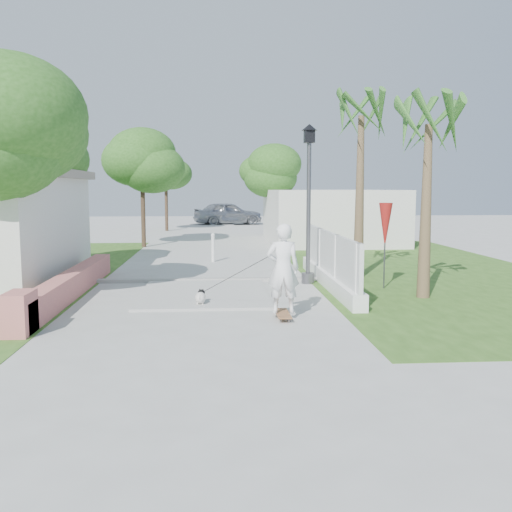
{
  "coord_description": "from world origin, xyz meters",
  "views": [
    {
      "loc": [
        0.31,
        -10.32,
        2.68
      ],
      "look_at": [
        1.25,
        2.93,
        1.1
      ],
      "focal_mm": 40.0,
      "sensor_mm": 36.0,
      "label": 1
    }
  ],
  "objects": [
    {
      "name": "path_strip",
      "position": [
        0.0,
        20.0,
        0.03
      ],
      "size": [
        3.2,
        36.0,
        0.06
      ],
      "primitive_type": "cube",
      "color": "#B7B7B2",
      "rests_on": "ground"
    },
    {
      "name": "tree_left_mid",
      "position": [
        -5.48,
        8.48,
        3.5
      ],
      "size": [
        3.2,
        3.2,
        4.85
      ],
      "color": "#4C3826",
      "rests_on": "ground"
    },
    {
      "name": "pink_wall",
      "position": [
        -3.3,
        3.55,
        0.31
      ],
      "size": [
        0.45,
        8.2,
        0.8
      ],
      "color": "#CC7568",
      "rests_on": "ground"
    },
    {
      "name": "palm_near",
      "position": [
        5.4,
        3.2,
        3.95
      ],
      "size": [
        1.8,
        1.8,
        4.7
      ],
      "color": "brown",
      "rests_on": "ground"
    },
    {
      "name": "building_right",
      "position": [
        6.0,
        18.0,
        1.3
      ],
      "size": [
        6.0,
        8.0,
        2.6
      ],
      "primitive_type": "cube",
      "color": "silver",
      "rests_on": "ground"
    },
    {
      "name": "ground",
      "position": [
        0.0,
        0.0,
        0.0
      ],
      "size": [
        90.0,
        90.0,
        0.0
      ],
      "primitive_type": "plane",
      "color": "#B7B7B2",
      "rests_on": "ground"
    },
    {
      "name": "tree_path_left",
      "position": [
        -2.98,
        15.98,
        3.82
      ],
      "size": [
        3.4,
        3.4,
        5.23
      ],
      "color": "#4C3826",
      "rests_on": "ground"
    },
    {
      "name": "grass_right",
      "position": [
        7.0,
        8.0,
        0.01
      ],
      "size": [
        8.0,
        20.0,
        0.01
      ],
      "primitive_type": "cube",
      "color": "#31581B",
      "rests_on": "ground"
    },
    {
      "name": "lattice_fence",
      "position": [
        3.4,
        5.0,
        0.54
      ],
      "size": [
        0.35,
        7.0,
        1.5
      ],
      "color": "white",
      "rests_on": "ground"
    },
    {
      "name": "skateboarder",
      "position": [
        0.88,
        1.83,
        0.84
      ],
      "size": [
        2.08,
        2.04,
        1.97
      ],
      "rotation": [
        0.0,
        0.0,
        3.1
      ],
      "color": "#98603C",
      "rests_on": "ground"
    },
    {
      "name": "tree_left_near",
      "position": [
        -4.48,
        2.98,
        3.82
      ],
      "size": [
        3.6,
        3.6,
        5.28
      ],
      "color": "#4C3826",
      "rests_on": "ground"
    },
    {
      "name": "patio_umbrella",
      "position": [
        4.8,
        4.5,
        1.69
      ],
      "size": [
        0.36,
        0.36,
        2.3
      ],
      "color": "#59595E",
      "rests_on": "ground"
    },
    {
      "name": "dog",
      "position": [
        -0.05,
        2.58,
        0.21
      ],
      "size": [
        0.28,
        0.55,
        0.38
      ],
      "rotation": [
        0.0,
        0.0,
        -0.09
      ],
      "color": "silver",
      "rests_on": "ground"
    },
    {
      "name": "bollard",
      "position": [
        0.2,
        10.0,
        0.58
      ],
      "size": [
        0.14,
        0.14,
        1.09
      ],
      "color": "white",
      "rests_on": "ground"
    },
    {
      "name": "street_lamp",
      "position": [
        2.9,
        5.5,
        2.43
      ],
      "size": [
        0.44,
        0.44,
        4.44
      ],
      "color": "#59595E",
      "rests_on": "ground"
    },
    {
      "name": "parked_car",
      "position": [
        1.2,
        31.85,
        0.85
      ],
      "size": [
        5.33,
        3.2,
        1.7
      ],
      "primitive_type": "imported",
      "rotation": [
        0.0,
        0.0,
        1.83
      ],
      "color": "#9D9FA4",
      "rests_on": "ground"
    },
    {
      "name": "curb",
      "position": [
        0.0,
        6.0,
        0.05
      ],
      "size": [
        6.5,
        0.25,
        0.1
      ],
      "primitive_type": "cube",
      "color": "#999993",
      "rests_on": "ground"
    },
    {
      "name": "tree_path_right",
      "position": [
        3.22,
        19.98,
        3.49
      ],
      "size": [
        3.0,
        3.0,
        4.79
      ],
      "color": "#4C3826",
      "rests_on": "ground"
    },
    {
      "name": "tree_path_far",
      "position": [
        -2.78,
        25.98,
        3.82
      ],
      "size": [
        3.2,
        3.2,
        5.17
      ],
      "color": "#4C3826",
      "rests_on": "ground"
    },
    {
      "name": "palm_far",
      "position": [
        4.6,
        6.5,
        4.48
      ],
      "size": [
        1.8,
        1.8,
        5.3
      ],
      "color": "brown",
      "rests_on": "ground"
    }
  ]
}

